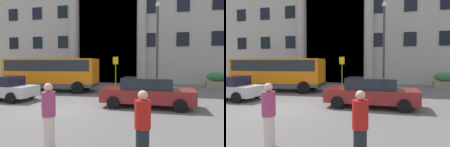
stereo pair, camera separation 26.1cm
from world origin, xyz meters
TOP-DOWN VIEW (x-y plane):
  - ground_plane at (0.00, 0.00)m, footprint 80.00×64.00m
  - orange_minibus at (-3.81, 5.50)m, footprint 7.23×2.92m
  - bus_stop_sign at (0.86, 7.53)m, footprint 0.44×0.08m
  - hedge_planter_entrance_right at (-11.12, 10.47)m, footprint 2.17×0.78m
  - hedge_planter_east at (-3.02, 10.45)m, footprint 2.03×0.96m
  - hedge_planter_west at (9.44, 10.57)m, footprint 2.11×0.79m
  - parked_coupe_end at (-4.88, 1.36)m, footprint 4.35×2.04m
  - parked_compact_extra at (3.87, 1.38)m, footprint 4.60×1.98m
  - pedestrian_child_trailing at (4.20, -4.71)m, footprint 0.36×0.36m
  - pedestrian_woman_dark_dress at (1.69, -4.35)m, footprint 0.36×0.36m
  - lamppost_plaza_centre at (4.20, 8.63)m, footprint 0.40×0.40m

SIDE VIEW (x-z plane):
  - ground_plane at x=0.00m, z-range -0.12..0.00m
  - hedge_planter_entrance_right at x=-11.12m, z-range -0.02..1.34m
  - hedge_planter_west at x=9.44m, z-range -0.03..1.37m
  - parked_coupe_end at x=-4.88m, z-range 0.01..1.46m
  - parked_compact_extra at x=3.87m, z-range 0.01..1.50m
  - hedge_planter_east at x=-3.02m, z-range -0.03..1.60m
  - pedestrian_child_trailing at x=4.20m, z-range 0.00..1.68m
  - pedestrian_woman_dark_dress at x=1.69m, z-range 0.01..1.74m
  - orange_minibus at x=-3.81m, z-range 0.27..2.81m
  - bus_stop_sign at x=0.86m, z-range 0.32..3.02m
  - lamppost_plaza_centre at x=4.20m, z-range 0.62..7.84m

